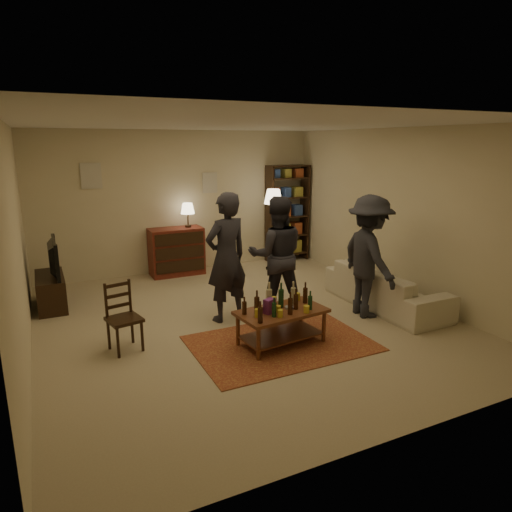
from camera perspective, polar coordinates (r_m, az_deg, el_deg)
floor at (r=6.57m, az=-1.41°, el=-8.06°), size 6.00×6.00×0.00m
room_shell at (r=8.76m, az=-13.62°, el=9.33°), size 6.00×6.00×6.00m
rug at (r=5.86m, az=3.15°, el=-10.83°), size 2.20×1.50×0.01m
coffee_table at (r=5.70m, az=3.10°, el=-7.24°), size 1.16×0.72×0.79m
dining_chair at (r=5.79m, az=-16.38°, el=-7.04°), size 0.44×0.44×0.86m
tv_stand at (r=7.64m, az=-24.32°, el=-3.08°), size 0.40×1.00×1.06m
dresser at (r=8.81m, az=-9.86°, el=0.73°), size 1.00×0.50×1.36m
bookshelf at (r=9.69m, az=3.93°, el=5.46°), size 0.90×0.34×2.02m
floor_lamp at (r=8.90m, az=2.18°, el=6.75°), size 0.36×0.36×1.59m
sofa at (r=7.30m, az=15.91°, el=-3.79°), size 0.81×2.08×0.61m
person_left at (r=6.35m, az=-3.71°, el=-0.20°), size 0.75×0.59×1.82m
person_right at (r=6.67m, az=2.59°, el=0.09°), size 1.01×0.90×1.73m
person_by_sofa at (r=6.71m, az=13.93°, el=-0.08°), size 0.79×1.21×1.76m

